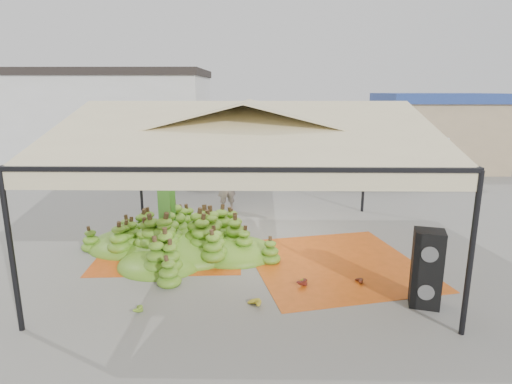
{
  "coord_description": "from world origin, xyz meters",
  "views": [
    {
      "loc": [
        0.41,
        -10.96,
        4.29
      ],
      "look_at": [
        0.2,
        1.5,
        1.3
      ],
      "focal_mm": 30.0,
      "sensor_mm": 36.0,
      "label": 1
    }
  ],
  "objects_px": {
    "vendor": "(226,186)",
    "truck_right": "(374,154)",
    "truck_left": "(236,154)",
    "banana_heap": "(183,230)",
    "speaker_stack": "(427,268)"
  },
  "relations": [
    {
      "from": "vendor",
      "to": "truck_right",
      "type": "height_order",
      "value": "truck_right"
    },
    {
      "from": "truck_left",
      "to": "truck_right",
      "type": "bearing_deg",
      "value": -23.21
    },
    {
      "from": "truck_right",
      "to": "banana_heap",
      "type": "bearing_deg",
      "value": -129.73
    },
    {
      "from": "vendor",
      "to": "truck_right",
      "type": "relative_size",
      "value": 0.29
    },
    {
      "from": "speaker_stack",
      "to": "truck_right",
      "type": "bearing_deg",
      "value": 96.41
    },
    {
      "from": "truck_left",
      "to": "truck_right",
      "type": "relative_size",
      "value": 0.97
    },
    {
      "from": "speaker_stack",
      "to": "truck_left",
      "type": "relative_size",
      "value": 0.25
    },
    {
      "from": "speaker_stack",
      "to": "vendor",
      "type": "distance_m",
      "value": 8.25
    },
    {
      "from": "banana_heap",
      "to": "truck_left",
      "type": "height_order",
      "value": "truck_left"
    },
    {
      "from": "truck_left",
      "to": "vendor",
      "type": "bearing_deg",
      "value": -108.77
    },
    {
      "from": "speaker_stack",
      "to": "vendor",
      "type": "xyz_separation_m",
      "value": [
        -4.6,
        6.85,
        0.14
      ]
    },
    {
      "from": "vendor",
      "to": "truck_left",
      "type": "bearing_deg",
      "value": -112.18
    },
    {
      "from": "banana_heap",
      "to": "truck_right",
      "type": "bearing_deg",
      "value": 50.7
    },
    {
      "from": "speaker_stack",
      "to": "truck_right",
      "type": "height_order",
      "value": "truck_right"
    },
    {
      "from": "banana_heap",
      "to": "truck_left",
      "type": "relative_size",
      "value": 0.87
    }
  ]
}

